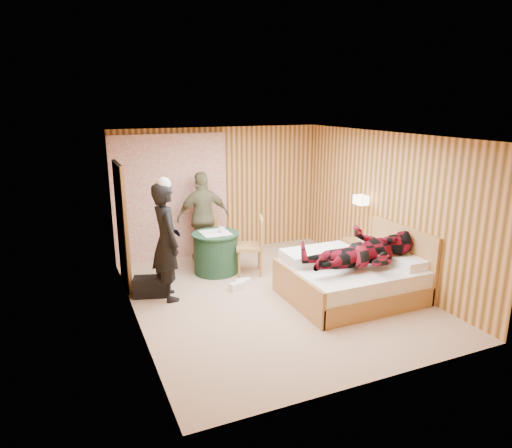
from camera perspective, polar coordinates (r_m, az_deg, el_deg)
name	(u,v)px	position (r m, az deg, el deg)	size (l,w,h in m)	color
floor	(273,296)	(7.31, 2.09, -8.97)	(4.20, 5.00, 0.01)	tan
ceiling	(274,136)	(6.69, 2.30, 10.99)	(4.20, 5.00, 0.01)	white
wall_back	(220,191)	(9.15, -4.58, 4.17)	(4.20, 0.02, 2.50)	#EB9E5A
wall_left	(131,235)	(6.31, -15.31, -1.35)	(0.02, 5.00, 2.50)	#EB9E5A
wall_right	(386,207)	(8.00, 15.90, 2.04)	(0.02, 5.00, 2.50)	#EB9E5A
curtain	(171,198)	(8.83, -10.58, 3.23)	(2.20, 0.08, 2.40)	silver
doorway	(122,226)	(7.71, -16.45, -0.20)	(0.06, 0.90, 2.05)	black
wall_lamp	(361,200)	(8.23, 13.01, 2.94)	(0.26, 0.24, 0.16)	gold
bed	(352,278)	(7.32, 11.88, -6.64)	(1.98, 1.54, 1.06)	tan
nightstand	(361,256)	(8.34, 13.01, -3.97)	(0.45, 0.62, 0.60)	tan
round_table	(216,252)	(8.17, -5.05, -3.55)	(0.84, 0.84, 0.74)	#21472E
chair_far	(206,234)	(8.73, -6.26, -1.21)	(0.55, 0.55, 0.93)	tan
chair_near	(254,241)	(8.03, -0.19, -2.16)	(0.59, 0.59, 1.03)	tan
duffel_bag	(151,286)	(7.44, -12.96, -7.62)	(0.54, 0.29, 0.31)	black
sneaker_left	(243,282)	(7.68, -1.67, -7.28)	(0.25, 0.10, 0.11)	white
sneaker_right	(238,286)	(7.51, -2.30, -7.74)	(0.28, 0.12, 0.13)	white
woman_standing	(166,242)	(7.06, -11.13, -2.19)	(0.67, 0.44, 1.83)	black
man_at_table	(203,217)	(8.68, -6.59, 0.88)	(1.01, 0.42, 1.72)	#706E4A
man_on_bed	(364,242)	(6.95, 13.40, -2.21)	(1.77, 0.67, 0.86)	maroon
book_lower	(364,241)	(8.21, 13.33, -2.11)	(0.17, 0.22, 0.02)	white
book_upper	(364,240)	(8.21, 13.34, -1.97)	(0.16, 0.22, 0.02)	white
cup_nightstand	(358,237)	(8.34, 12.62, -1.54)	(0.10, 0.10, 0.09)	white
cup_table	(222,230)	(8.03, -4.33, -0.75)	(0.12, 0.12, 0.10)	white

